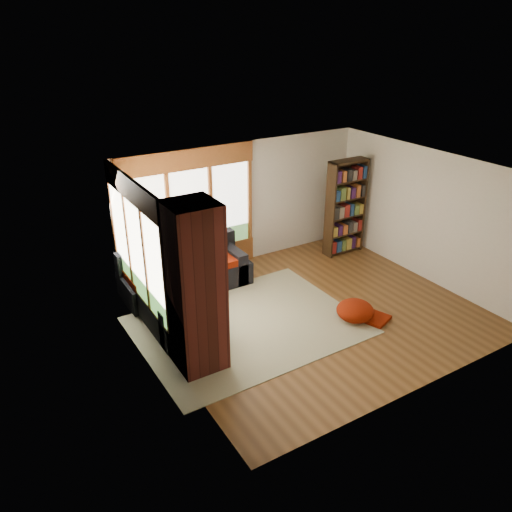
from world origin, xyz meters
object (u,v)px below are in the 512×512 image
dog_brindle (172,276)px  pouf (355,310)px  area_rug (248,325)px  brick_chimney (195,289)px  bookshelf (346,208)px  dog_tan (197,254)px  sectional_sofa (174,284)px

dog_brindle → pouf: bearing=-160.0°
area_rug → dog_brindle: bearing=130.2°
brick_chimney → bookshelf: 4.99m
area_rug → brick_chimney: bearing=-155.7°
brick_chimney → dog_brindle: 1.70m
area_rug → pouf: 1.89m
pouf → dog_brindle: dog_brindle is taller
dog_tan → dog_brindle: size_ratio=1.38×
area_rug → dog_tan: size_ratio=3.24×
bookshelf → sectional_sofa: bearing=-179.9°
sectional_sofa → dog_tan: size_ratio=1.93×
dog_tan → sectional_sofa: bearing=155.2°
area_rug → pouf: (1.71, -0.80, 0.18)m
area_rug → pouf: bearing=-25.1°
sectional_sofa → pouf: size_ratio=3.37×
brick_chimney → sectional_sofa: (0.45, 2.05, -1.00)m
brick_chimney → dog_tan: (0.93, 1.99, -0.48)m
sectional_sofa → area_rug: sectional_sofa is taller
sectional_sofa → dog_tan: 0.71m
area_rug → dog_brindle: 1.57m
brick_chimney → bookshelf: brick_chimney is taller
sectional_sofa → pouf: sectional_sofa is taller
brick_chimney → dog_brindle: brick_chimney is taller
bookshelf → brick_chimney: bearing=-155.7°
brick_chimney → area_rug: (1.16, 0.52, -1.29)m
bookshelf → dog_tan: bearing=-179.0°
brick_chimney → bookshelf: (4.54, 2.05, -0.24)m
bookshelf → pouf: 3.00m
bookshelf → pouf: bearing=-125.7°
sectional_sofa → area_rug: 1.71m
brick_chimney → bookshelf: size_ratio=1.23×
bookshelf → dog_tan: size_ratio=1.86×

